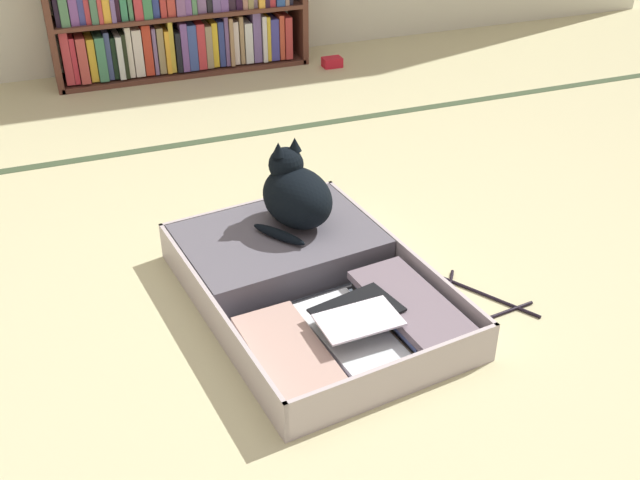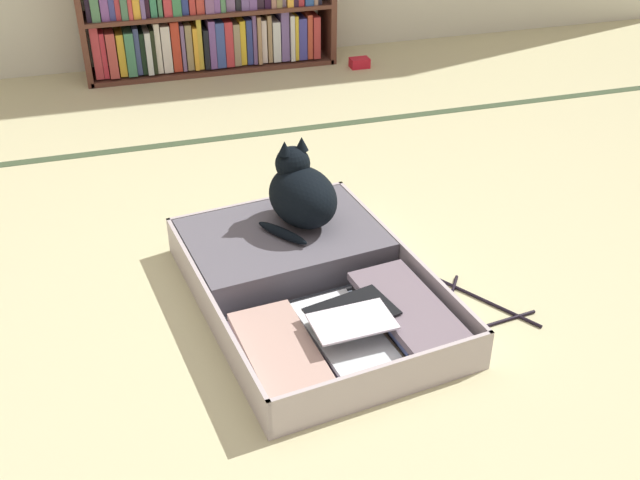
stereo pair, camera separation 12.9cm
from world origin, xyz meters
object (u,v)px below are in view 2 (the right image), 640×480
black_cat (300,193)px  small_red_pouch (360,63)px  open_suitcase (305,276)px  clothes_hanger (479,306)px

black_cat → small_red_pouch: (0.77, 1.65, -0.20)m
open_suitcase → clothes_hanger: 0.52m
small_red_pouch → open_suitcase: bearing=-113.8°
clothes_hanger → small_red_pouch: 2.11m
open_suitcase → small_red_pouch: open_suitcase is taller
black_cat → open_suitcase: bearing=-102.1°
black_cat → small_red_pouch: size_ratio=3.13×
open_suitcase → clothes_hanger: (0.47, -0.23, -0.05)m
small_red_pouch → black_cat: bearing=-115.2°
black_cat → small_red_pouch: 1.83m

